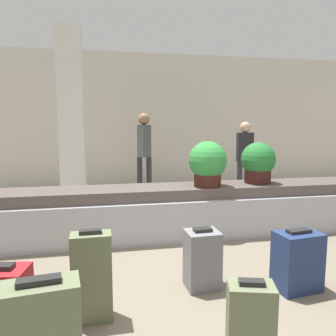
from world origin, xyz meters
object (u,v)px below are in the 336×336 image
(suitcase_4, at_px, (0,315))
(potted_plant_1, at_px, (208,163))
(pillar, at_px, (72,120))
(traveler_1, at_px, (144,147))
(suitcase_5, at_px, (297,261))
(suitcase_1, at_px, (92,277))
(traveler_0, at_px, (245,153))
(potted_plant_0, at_px, (258,163))
(suitcase_0, at_px, (250,326))
(suitcase_7, at_px, (202,259))

(suitcase_4, height_order, potted_plant_1, potted_plant_1)
(pillar, height_order, traveler_1, pillar)
(pillar, height_order, suitcase_5, pillar)
(suitcase_1, distance_m, traveler_0, 4.92)
(suitcase_5, xyz_separation_m, potted_plant_0, (0.45, 1.73, 0.70))
(suitcase_1, xyz_separation_m, suitcase_5, (1.82, 0.12, -0.08))
(suitcase_0, relative_size, suitcase_1, 0.79)
(suitcase_4, bearing_deg, suitcase_7, 33.70)
(traveler_1, bearing_deg, suitcase_4, 145.64)
(traveler_1, bearing_deg, pillar, 98.04)
(potted_plant_1, relative_size, traveler_1, 0.35)
(suitcase_5, bearing_deg, pillar, 115.12)
(suitcase_5, xyz_separation_m, traveler_0, (1.16, 3.76, 0.65))
(potted_plant_1, distance_m, traveler_1, 2.69)
(suitcase_0, distance_m, suitcase_5, 1.18)
(suitcase_5, distance_m, potted_plant_1, 1.80)
(suitcase_0, bearing_deg, suitcase_5, 59.83)
(suitcase_4, height_order, traveler_0, traveler_0)
(pillar, relative_size, potted_plant_0, 5.50)
(suitcase_1, xyz_separation_m, suitcase_7, (0.98, 0.33, -0.08))
(suitcase_1, distance_m, potted_plant_0, 2.99)
(suitcase_1, xyz_separation_m, traveler_1, (0.95, 4.38, 0.70))
(suitcase_0, bearing_deg, potted_plant_0, 78.74)
(traveler_0, xyz_separation_m, traveler_1, (-2.03, 0.50, 0.13))
(potted_plant_0, bearing_deg, potted_plant_1, -172.22)
(suitcase_1, xyz_separation_m, suitcase_4, (-0.55, -0.34, -0.04))
(potted_plant_0, bearing_deg, suitcase_1, -140.82)
(suitcase_4, xyz_separation_m, suitcase_5, (2.37, 0.46, -0.04))
(suitcase_0, height_order, potted_plant_1, potted_plant_1)
(potted_plant_0, distance_m, traveler_0, 2.16)
(potted_plant_0, bearing_deg, traveler_0, 70.65)
(suitcase_7, bearing_deg, pillar, 110.27)
(suitcase_0, height_order, suitcase_1, suitcase_1)
(pillar, distance_m, potted_plant_1, 2.84)
(suitcase_4, distance_m, traveler_0, 5.54)
(suitcase_4, bearing_deg, suitcase_0, -3.28)
(suitcase_5, relative_size, traveler_0, 0.36)
(pillar, xyz_separation_m, suitcase_4, (-0.12, -4.08, -1.29))
(suitcase_0, relative_size, suitcase_4, 0.89)
(potted_plant_0, bearing_deg, suitcase_4, -142.20)
(suitcase_5, distance_m, traveler_1, 4.41)
(suitcase_4, relative_size, potted_plant_0, 1.11)
(potted_plant_0, bearing_deg, suitcase_7, -130.27)
(suitcase_1, distance_m, suitcase_7, 1.04)
(suitcase_1, height_order, traveler_0, traveler_0)
(suitcase_1, distance_m, traveler_1, 4.53)
(suitcase_1, xyz_separation_m, potted_plant_0, (2.26, 1.85, 0.62))
(potted_plant_1, height_order, traveler_0, traveler_0)
(suitcase_5, bearing_deg, traveler_1, 94.72)
(traveler_0, bearing_deg, suitcase_1, -118.11)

